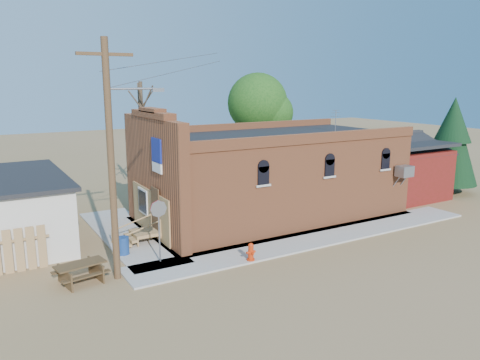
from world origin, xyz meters
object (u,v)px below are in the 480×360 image
picnic_table (81,270)px  stop_sign (159,215)px  utility_pole (112,156)px  trash_barrel (123,246)px  fire_hydrant (251,252)px  brick_bar (268,175)px

picnic_table → stop_sign: bearing=-4.7°
utility_pole → trash_barrel: size_ratio=11.56×
fire_hydrant → trash_barrel: 5.59m
utility_pole → brick_bar: bearing=23.7°
brick_bar → utility_pole: size_ratio=1.82×
picnic_table → fire_hydrant: bearing=-22.6°
utility_pole → stop_sign: utility_pole is taller
stop_sign → picnic_table: bearing=-153.9°
utility_pole → fire_hydrant: size_ratio=11.76×
trash_barrel → picnic_table: size_ratio=0.39×
fire_hydrant → picnic_table: bearing=169.6°
fire_hydrant → picnic_table: fire_hydrant is taller
fire_hydrant → trash_barrel: (-4.42, 3.42, 0.01)m
stop_sign → picnic_table: 3.66m
trash_barrel → picnic_table: 2.91m
trash_barrel → stop_sign: bearing=-56.5°
picnic_table → brick_bar: bearing=9.9°
brick_bar → picnic_table: 11.98m
utility_pole → stop_sign: bearing=17.4°
trash_barrel → utility_pole: bearing=-110.8°
brick_bar → trash_barrel: brick_bar is taller
brick_bar → fire_hydrant: 7.36m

